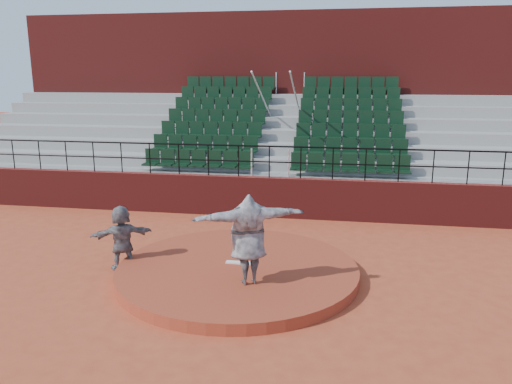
% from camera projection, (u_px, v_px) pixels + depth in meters
% --- Properties ---
extents(ground, '(90.00, 90.00, 0.00)m').
position_uv_depth(ground, '(238.00, 276.00, 11.46)').
color(ground, '#B04527').
rests_on(ground, ground).
extents(pitchers_mound, '(5.50, 5.50, 0.25)m').
position_uv_depth(pitchers_mound, '(238.00, 271.00, 11.43)').
color(pitchers_mound, '#9D3B23').
rests_on(pitchers_mound, ground).
extents(pitching_rubber, '(0.60, 0.15, 0.03)m').
position_uv_depth(pitching_rubber, '(239.00, 263.00, 11.54)').
color(pitching_rubber, white).
rests_on(pitching_rubber, pitchers_mound).
extents(boundary_wall, '(24.00, 0.30, 1.30)m').
position_uv_depth(boundary_wall, '(269.00, 197.00, 16.11)').
color(boundary_wall, maroon).
rests_on(boundary_wall, ground).
extents(wall_railing, '(24.04, 0.05, 1.03)m').
position_uv_depth(wall_railing, '(269.00, 155.00, 15.79)').
color(wall_railing, black).
rests_on(wall_railing, boundary_wall).
extents(seating_deck, '(24.00, 5.97, 4.63)m').
position_uv_depth(seating_deck, '(283.00, 155.00, 19.42)').
color(seating_deck, gray).
rests_on(seating_deck, ground).
extents(press_box_facade, '(24.00, 3.00, 7.10)m').
position_uv_depth(press_box_facade, '(293.00, 96.00, 22.73)').
color(press_box_facade, maroon).
rests_on(press_box_facade, ground).
extents(pitcher, '(2.41, 1.56, 1.91)m').
position_uv_depth(pitcher, '(248.00, 239.00, 10.27)').
color(pitcher, black).
rests_on(pitcher, pitchers_mound).
extents(fielder, '(1.48, 1.09, 1.55)m').
position_uv_depth(fielder, '(122.00, 237.00, 11.75)').
color(fielder, black).
rests_on(fielder, ground).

